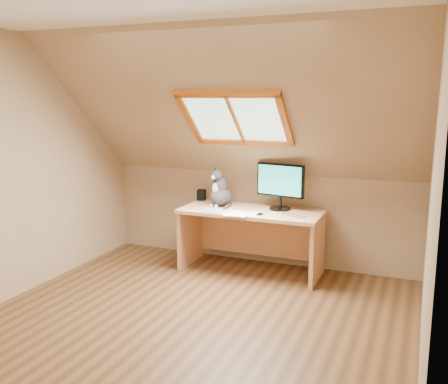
% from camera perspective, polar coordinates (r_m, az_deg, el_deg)
% --- Properties ---
extents(ground, '(3.50, 3.50, 0.00)m').
position_cam_1_polar(ground, '(4.22, -3.97, -14.81)').
color(ground, brown).
rests_on(ground, ground).
extents(room_shell, '(3.52, 3.52, 2.41)m').
position_cam_1_polar(room_shell, '(3.74, -4.89, 4.78)').
color(room_shell, tan).
rests_on(room_shell, ground).
extents(desk, '(1.47, 0.64, 0.67)m').
position_cam_1_polar(desk, '(5.30, 3.34, -4.13)').
color(desk, '#E2A36B').
rests_on(desk, ground).
extents(monitor, '(0.52, 0.22, 0.48)m').
position_cam_1_polar(monitor, '(5.17, 6.45, 0.98)').
color(monitor, black).
rests_on(monitor, desk).
extents(cat, '(0.31, 0.34, 0.43)m').
position_cam_1_polar(cat, '(5.34, -0.45, 0.04)').
color(cat, '#433E3C').
rests_on(cat, desk).
extents(desk_speaker, '(0.09, 0.09, 0.12)m').
position_cam_1_polar(desk_speaker, '(5.66, -2.59, -0.34)').
color(desk_speaker, black).
rests_on(desk_speaker, desk).
extents(graphics_tablet, '(0.31, 0.24, 0.01)m').
position_cam_1_polar(graphics_tablet, '(5.13, -0.94, -2.11)').
color(graphics_tablet, '#B2B2B7').
rests_on(graphics_tablet, desk).
extents(mouse, '(0.08, 0.10, 0.03)m').
position_cam_1_polar(mouse, '(4.94, 4.12, -2.53)').
color(mouse, black).
rests_on(mouse, desk).
extents(papers, '(0.35, 0.30, 0.01)m').
position_cam_1_polar(papers, '(4.96, 1.88, -2.59)').
color(papers, white).
rests_on(papers, desk).
extents(cables, '(0.51, 0.26, 0.01)m').
position_cam_1_polar(cables, '(4.97, 6.76, -2.62)').
color(cables, silver).
rests_on(cables, desk).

